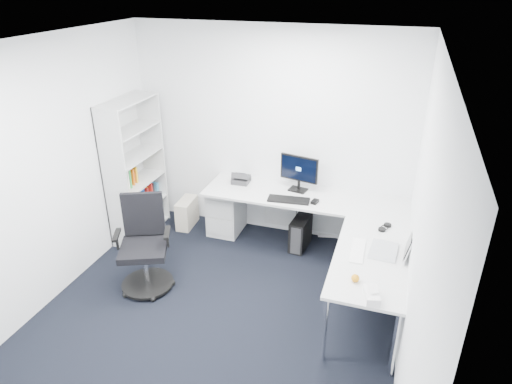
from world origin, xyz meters
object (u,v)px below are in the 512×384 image
(l_desk, at_px, (297,236))
(monitor, at_px, (299,173))
(bookshelf, at_px, (135,170))
(laptop, at_px, (385,240))
(task_chair, at_px, (143,247))

(l_desk, bearing_deg, monitor, 103.59)
(l_desk, relative_size, monitor, 5.09)
(l_desk, xyz_separation_m, bookshelf, (-2.17, 0.05, 0.55))
(monitor, bearing_deg, bookshelf, -157.06)
(bookshelf, xyz_separation_m, monitor, (2.06, 0.43, 0.05))
(monitor, bearing_deg, l_desk, -65.26)
(bookshelf, relative_size, laptop, 4.85)
(bookshelf, xyz_separation_m, task_chair, (0.70, -1.06, -0.39))
(task_chair, bearing_deg, l_desk, 11.19)
(bookshelf, height_order, task_chair, bookshelf)
(l_desk, distance_m, task_chair, 1.79)
(laptop, bearing_deg, bookshelf, 172.07)
(task_chair, xyz_separation_m, monitor, (1.35, 1.49, 0.44))
(monitor, distance_m, laptop, 1.58)
(l_desk, relative_size, task_chair, 2.35)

